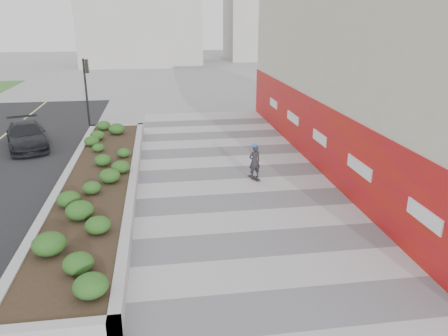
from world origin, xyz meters
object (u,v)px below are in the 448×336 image
Objects in this scene: traffic_signal_near at (87,83)px; planter at (99,180)px; car_dark at (26,135)px; skateboarder at (255,161)px.

planter is at bearing -80.65° from traffic_signal_near.
traffic_signal_near is 0.92× the size of car_dark.
traffic_signal_near is 13.21m from skateboarder.
skateboarder is 0.35× the size of car_dark.
planter is at bearing -74.81° from car_dark.
car_dark is (-4.45, 6.64, 0.24)m from planter.
car_dark is at bearing 130.42° from skateboarder.
car_dark reaches higher than planter.
planter is at bearing 163.22° from skateboarder.
planter is 6.38m from skateboarder.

